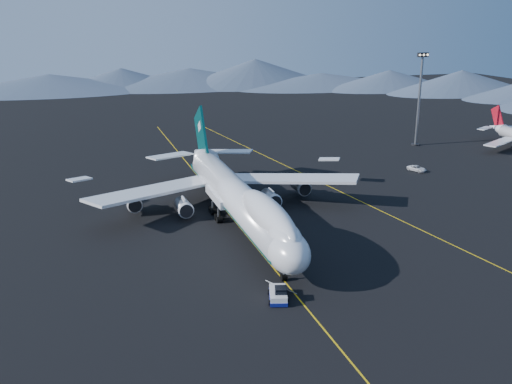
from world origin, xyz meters
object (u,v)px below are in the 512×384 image
object	(u,v)px
floodlight_mast	(419,99)
boeing_747	(237,197)
pushback_tug	(278,295)
service_van	(417,168)

from	to	relation	value
floodlight_mast	boeing_747	bearing A→B (deg)	-144.79
pushback_tug	floodlight_mast	world-z (taller)	floodlight_mast
pushback_tug	service_van	bearing A→B (deg)	60.03
service_van	floodlight_mast	size ratio (longest dim) A/B	0.18
boeing_747	pushback_tug	xyz separation A→B (m)	(-3.00, -32.21, -5.11)
floodlight_mast	service_van	bearing A→B (deg)	-122.07
service_van	boeing_747	bearing A→B (deg)	-179.30
service_van	floodlight_mast	xyz separation A→B (m)	(17.60, 28.09, 14.04)
boeing_747	pushback_tug	world-z (taller)	boeing_747
boeing_747	pushback_tug	bearing A→B (deg)	-95.32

